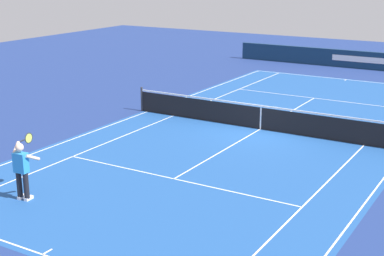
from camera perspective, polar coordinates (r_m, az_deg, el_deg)
ground_plane at (r=22.75m, az=6.90°, el=-0.11°), size 60.00×60.00×0.00m
court_slab at (r=22.75m, az=6.90°, el=-0.11°), size 24.20×11.40×0.00m
court_line_markings at (r=22.75m, az=6.90°, el=-0.10°), size 23.85×11.05×0.01m
tennis_net at (r=22.62m, az=6.94°, el=1.09°), size 0.10×11.70×1.08m
stadium_barrier at (r=37.42m, az=17.04°, el=6.53°), size 0.26×17.00×1.11m
tennis_player_near at (r=16.27m, az=-16.75°, el=-3.87°), size 1.04×0.80×1.70m
tennis_ball at (r=26.17m, az=3.50°, el=2.19°), size 0.07×0.07×0.07m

